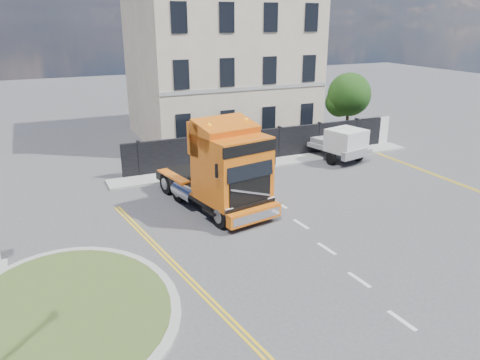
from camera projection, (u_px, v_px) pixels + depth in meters
name	position (u px, v px, depth m)	size (l,w,h in m)	color
ground	(236.00, 233.00, 19.75)	(120.00, 120.00, 0.00)	#424244
traffic_island	(68.00, 309.00, 14.42)	(6.80, 6.80, 0.17)	#979791
hoarding_fence	(273.00, 144.00, 29.71)	(18.80, 0.25, 2.00)	black
georgian_building	(220.00, 58.00, 34.38)	(12.30, 10.30, 12.80)	beige
tree	(347.00, 96.00, 34.74)	(3.20, 3.20, 4.80)	#382619
pavement_far	(272.00, 163.00, 29.03)	(20.00, 1.60, 0.12)	#979791
truck	(224.00, 172.00, 21.42)	(3.92, 7.48, 4.26)	black
flatbed_pickup	(340.00, 143.00, 29.40)	(3.12, 5.47, 2.13)	gray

